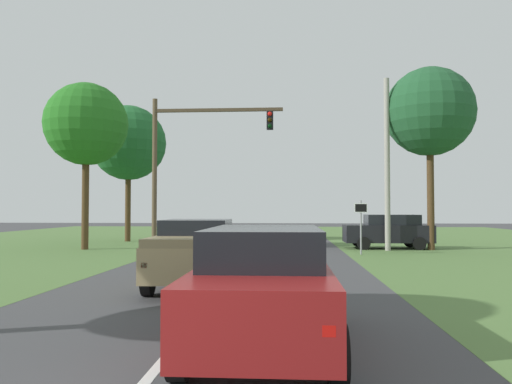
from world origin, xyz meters
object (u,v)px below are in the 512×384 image
object	(u,v)px
keep_moving_sign	(361,220)
extra_tree_1	(86,125)
traffic_light	(187,152)
utility_pole_right	(387,164)
crossing_suv_far	(388,231)
extra_tree_2	(128,143)
pickup_truck_lead	(198,251)
oak_tree_right	(430,112)
red_suv_near	(264,284)

from	to	relation	value
keep_moving_sign	extra_tree_1	size ratio (longest dim) A/B	0.29
traffic_light	utility_pole_right	size ratio (longest dim) A/B	0.87
keep_moving_sign	crossing_suv_far	size ratio (longest dim) A/B	0.55
utility_pole_right	extra_tree_2	xyz separation A→B (m)	(-15.50, 6.34, 2.03)
keep_moving_sign	extra_tree_2	xyz separation A→B (m)	(-13.83, 8.70, 4.82)
keep_moving_sign	traffic_light	bearing A→B (deg)	172.90
keep_moving_sign	extra_tree_2	size ratio (longest dim) A/B	0.28
extra_tree_2	keep_moving_sign	bearing A→B (deg)	-32.17
crossing_suv_far	extra_tree_2	distance (m)	17.45
pickup_truck_lead	oak_tree_right	size ratio (longest dim) A/B	0.60
pickup_truck_lead	traffic_light	bearing A→B (deg)	103.06
oak_tree_right	pickup_truck_lead	bearing A→B (deg)	-127.17
extra_tree_2	extra_tree_1	bearing A→B (deg)	-91.21
extra_tree_2	traffic_light	bearing A→B (deg)	-54.53
keep_moving_sign	oak_tree_right	xyz separation A→B (m)	(3.98, 2.91, 5.53)
traffic_light	extra_tree_2	size ratio (longest dim) A/B	0.86
extra_tree_1	crossing_suv_far	bearing A→B (deg)	5.73
keep_moving_sign	utility_pole_right	xyz separation A→B (m)	(1.67, 2.36, 2.80)
crossing_suv_far	extra_tree_1	bearing A→B (deg)	-174.27
pickup_truck_lead	extra_tree_2	bearing A→B (deg)	113.20
traffic_light	extra_tree_1	bearing A→B (deg)	169.28
keep_moving_sign	utility_pole_right	world-z (taller)	utility_pole_right
pickup_truck_lead	extra_tree_2	xyz separation A→B (m)	(-8.02, 18.70, 5.48)
oak_tree_right	extra_tree_2	size ratio (longest dim) A/B	1.06
red_suv_near	pickup_truck_lead	world-z (taller)	pickup_truck_lead
utility_pole_right	extra_tree_2	distance (m)	16.87
pickup_truck_lead	utility_pole_right	world-z (taller)	utility_pole_right
red_suv_near	utility_pole_right	xyz separation A→B (m)	(5.38, 18.31, 3.44)
keep_moving_sign	oak_tree_right	size ratio (longest dim) A/B	0.27
pickup_truck_lead	utility_pole_right	size ratio (longest dim) A/B	0.64
crossing_suv_far	utility_pole_right	xyz separation A→B (m)	(-0.30, -1.35, 3.45)
oak_tree_right	extra_tree_2	xyz separation A→B (m)	(-17.81, 5.79, -0.71)
pickup_truck_lead	crossing_suv_far	world-z (taller)	pickup_truck_lead
crossing_suv_far	red_suv_near	bearing A→B (deg)	-106.11
pickup_truck_lead	oak_tree_right	xyz separation A→B (m)	(9.79, 12.91, 6.19)
keep_moving_sign	oak_tree_right	world-z (taller)	oak_tree_right
red_suv_near	crossing_suv_far	size ratio (longest dim) A/B	1.07
crossing_suv_far	utility_pole_right	bearing A→B (deg)	-102.46
oak_tree_right	extra_tree_1	distance (m)	17.98
pickup_truck_lead	crossing_suv_far	bearing A→B (deg)	60.40
keep_moving_sign	crossing_suv_far	distance (m)	4.24
traffic_light	utility_pole_right	distance (m)	10.15
oak_tree_right	crossing_suv_far	world-z (taller)	oak_tree_right
pickup_truck_lead	crossing_suv_far	size ratio (longest dim) A/B	1.23
traffic_light	oak_tree_right	world-z (taller)	oak_tree_right
red_suv_near	utility_pole_right	bearing A→B (deg)	73.62
red_suv_near	traffic_light	size ratio (longest dim) A/B	0.65
pickup_truck_lead	extra_tree_2	world-z (taller)	extra_tree_2
red_suv_near	keep_moving_sign	bearing A→B (deg)	76.91
keep_moving_sign	oak_tree_right	distance (m)	7.41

